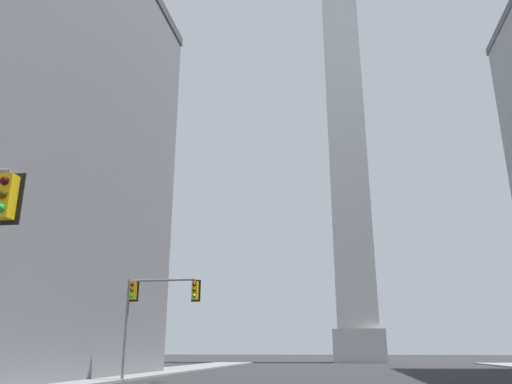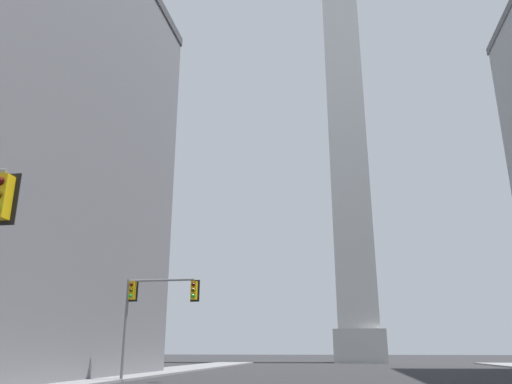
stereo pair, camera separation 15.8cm
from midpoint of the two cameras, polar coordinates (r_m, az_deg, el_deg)
name	(u,v)px [view 2 (the right image)]	position (r m, az deg, el deg)	size (l,w,h in m)	color
sidewalk_left	(75,381)	(32.53, -19.80, -19.68)	(5.00, 94.00, 0.15)	gray
obelisk	(346,125)	(86.75, 10.33, 7.58)	(7.52, 7.52, 78.94)	silver
traffic_light_mid_left	(150,302)	(32.09, -11.84, -12.25)	(4.79, 0.51, 6.04)	slate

